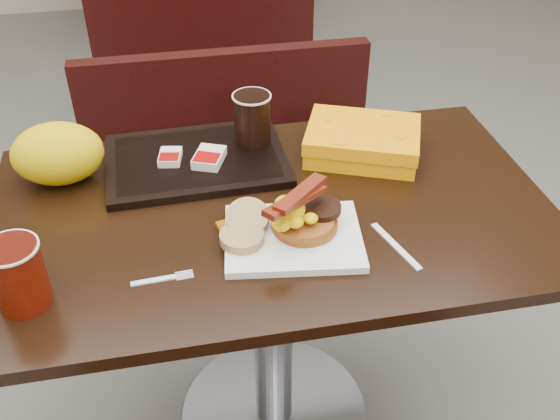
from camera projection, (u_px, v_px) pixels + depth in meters
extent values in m
cube|color=slate|center=(274.00, 416.00, 1.81)|extent=(6.00, 7.00, 0.01)
cube|color=white|center=(293.00, 238.00, 1.26)|extent=(0.30, 0.25, 0.02)
cylinder|color=#9E4F1A|center=(305.00, 222.00, 1.27)|extent=(0.16, 0.16, 0.03)
cylinder|color=black|center=(321.00, 208.00, 1.27)|extent=(0.08, 0.08, 0.01)
ellipsoid|color=#EEE104|center=(291.00, 211.00, 1.23)|extent=(0.11, 0.10, 0.05)
cylinder|color=tan|center=(242.00, 237.00, 1.24)|extent=(0.09, 0.09, 0.02)
cylinder|color=tan|center=(248.00, 218.00, 1.27)|extent=(0.10, 0.10, 0.05)
cylinder|color=maroon|center=(18.00, 276.00, 1.09)|extent=(0.12, 0.12, 0.13)
cube|color=white|center=(396.00, 246.00, 1.25)|extent=(0.06, 0.15, 0.00)
cube|color=#A04D06|center=(228.00, 226.00, 1.30)|extent=(0.05, 0.04, 0.01)
cube|color=#8C0504|center=(258.00, 184.00, 1.42)|extent=(0.05, 0.04, 0.01)
cube|color=black|center=(196.00, 160.00, 1.48)|extent=(0.42, 0.31, 0.02)
cube|color=silver|center=(170.00, 157.00, 1.46)|extent=(0.06, 0.07, 0.02)
cube|color=silver|center=(209.00, 158.00, 1.46)|extent=(0.09, 0.10, 0.02)
cylinder|color=black|center=(252.00, 118.00, 1.51)|extent=(0.10, 0.10, 0.12)
cube|color=#FA9204|center=(362.00, 141.00, 1.50)|extent=(0.32, 0.28, 0.07)
ellipsoid|color=#DBB907|center=(58.00, 154.00, 1.40)|extent=(0.23, 0.19, 0.14)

